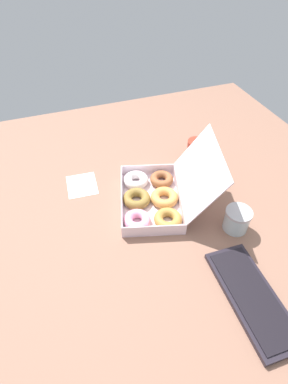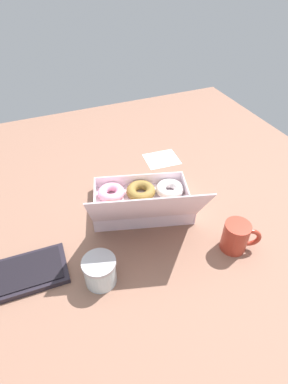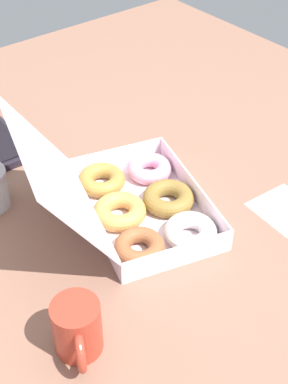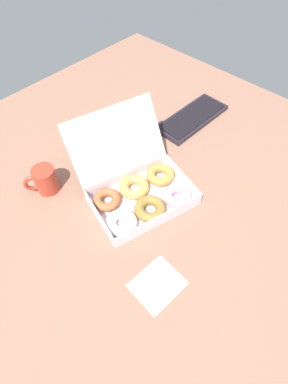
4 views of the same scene
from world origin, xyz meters
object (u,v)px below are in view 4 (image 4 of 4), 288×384
at_px(keyboard, 192,118).
at_px(glass_jar, 136,129).
at_px(donut_box, 140,192).
at_px(coffee_mug, 45,180).

bearing_deg(keyboard, glass_jar, 158.52).
relative_size(donut_box, glass_jar, 4.63).
xyz_separation_m(keyboard, glass_jar, (-0.26, 0.10, 0.03)).
height_order(keyboard, coffee_mug, coffee_mug).
bearing_deg(donut_box, glass_jar, 46.18).
bearing_deg(keyboard, donut_box, -164.79).
bearing_deg(glass_jar, donut_box, -133.82).
relative_size(donut_box, coffee_mug, 3.88).
distance_m(keyboard, glass_jar, 0.28).
height_order(donut_box, keyboard, donut_box).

